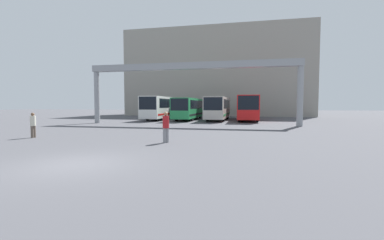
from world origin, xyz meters
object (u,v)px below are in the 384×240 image
object	(u,v)px
bus_slot_0	(163,107)
pedestrian_mid_right	(166,126)
pedestrian_mid_left	(33,124)
bus_slot_3	(248,107)
bus_slot_1	(189,108)
bus_slot_2	(218,107)

from	to	relation	value
bus_slot_0	pedestrian_mid_right	world-z (taller)	bus_slot_0
pedestrian_mid_left	pedestrian_mid_right	bearing A→B (deg)	-86.70
pedestrian_mid_right	pedestrian_mid_left	size ratio (longest dim) A/B	1.06
pedestrian_mid_left	bus_slot_3	bearing A→B (deg)	-26.59
bus_slot_1	bus_slot_2	distance (m)	4.17
bus_slot_2	pedestrian_mid_right	bearing A→B (deg)	-91.31
bus_slot_2	pedestrian_mid_left	bearing A→B (deg)	-113.24
bus_slot_3	pedestrian_mid_left	world-z (taller)	bus_slot_3
bus_slot_0	bus_slot_3	distance (m)	12.35
pedestrian_mid_right	pedestrian_mid_left	world-z (taller)	pedestrian_mid_right
bus_slot_1	pedestrian_mid_right	bearing A→B (deg)	-80.72
bus_slot_0	bus_slot_2	bearing A→B (deg)	0.24
bus_slot_2	bus_slot_3	distance (m)	4.12
bus_slot_0	pedestrian_mid_left	size ratio (longest dim) A/B	7.56
bus_slot_0	bus_slot_1	bearing A→B (deg)	-8.32
bus_slot_1	bus_slot_3	distance (m)	8.25
pedestrian_mid_left	bus_slot_2	bearing A→B (deg)	-18.21
bus_slot_2	pedestrian_mid_left	size ratio (longest dim) A/B	7.60
bus_slot_1	bus_slot_3	size ratio (longest dim) A/B	0.91
bus_slot_1	pedestrian_mid_right	distance (m)	22.34
bus_slot_0	bus_slot_2	world-z (taller)	bus_slot_0
bus_slot_1	pedestrian_mid_left	distance (m)	22.46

